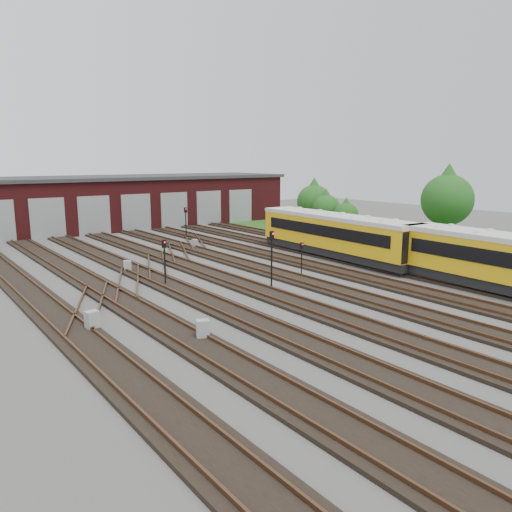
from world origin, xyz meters
TOP-DOWN VIEW (x-y plane):
  - ground at (0.00, 0.00)m, footprint 120.00×120.00m
  - track_network at (-0.17, 0.59)m, footprint 30.40×70.00m
  - maintenance_shed at (-0.01, 39.97)m, footprint 51.00×12.50m
  - grass_verge at (19.00, 10.00)m, footprint 8.00×55.00m
  - signal_mast_0 at (-6.13, 8.23)m, footprint 0.28×0.26m
  - signal_mast_1 at (-0.81, 3.43)m, footprint 0.32×0.30m
  - signal_mast_2 at (4.98, 25.55)m, footprint 0.29×0.27m
  - signal_mast_3 at (3.07, 4.83)m, footprint 0.23×0.21m
  - relay_cabinet_0 at (-13.11, 2.22)m, footprint 0.69×0.60m
  - relay_cabinet_1 at (-6.53, 13.76)m, footprint 0.63×0.56m
  - relay_cabinet_2 at (-9.38, -2.16)m, footprint 0.75×0.70m
  - relay_cabinet_3 at (2.76, 19.81)m, footprint 0.64×0.59m
  - relay_cabinet_4 at (12.12, 12.49)m, footprint 0.72×0.63m
  - tree_0 at (18.64, 20.23)m, footprint 3.87×3.87m
  - tree_1 at (18.49, 18.10)m, footprint 3.18×3.18m
  - tree_2 at (22.33, 5.74)m, footprint 4.88×4.88m
  - tree_3 at (18.70, 15.28)m, footprint 2.69×2.69m
  - bush_0 at (17.73, 9.09)m, footprint 1.69×1.69m
  - bush_1 at (19.45, 18.04)m, footprint 1.20×1.20m
  - bush_2 at (19.77, 29.35)m, footprint 1.44×1.44m

SIDE VIEW (x-z plane):
  - ground at x=0.00m, z-range 0.00..0.00m
  - grass_verge at x=19.00m, z-range 0.00..0.05m
  - track_network at x=-0.17m, z-range -0.06..0.27m
  - relay_cabinet_3 at x=2.76m, z-range 0.00..0.86m
  - relay_cabinet_1 at x=-6.53m, z-range 0.00..0.89m
  - relay_cabinet_2 at x=-9.38m, z-range 0.00..0.99m
  - relay_cabinet_0 at x=-13.11m, z-range 0.00..1.03m
  - relay_cabinet_4 at x=12.12m, z-range 0.00..1.06m
  - bush_1 at x=19.45m, z-range 0.00..1.20m
  - bush_2 at x=19.77m, z-range 0.00..1.44m
  - bush_0 at x=17.73m, z-range 0.00..1.69m
  - signal_mast_3 at x=3.07m, z-range 0.37..2.88m
  - signal_mast_0 at x=-6.13m, z-range 0.46..3.62m
  - signal_mast_2 at x=4.98m, z-range 0.48..3.86m
  - signal_mast_1 at x=-0.81m, z-range 0.52..4.36m
  - tree_3 at x=18.70m, z-range 0.63..5.10m
  - maintenance_shed at x=-0.01m, z-range 0.03..6.38m
  - tree_1 at x=18.49m, z-range 0.75..6.02m
  - tree_0 at x=18.64m, z-range 0.91..7.33m
  - tree_2 at x=22.33m, z-range 1.15..9.24m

